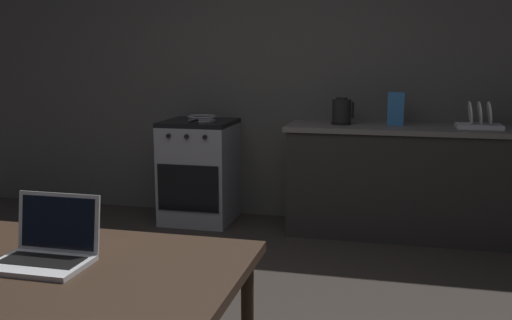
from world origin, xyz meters
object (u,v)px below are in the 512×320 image
(laptop, at_px, (46,250))
(dish_rack, at_px, (479,122))
(cereal_box, at_px, (396,109))
(stove_oven, at_px, (200,171))
(frying_pan, at_px, (202,118))
(dining_table, at_px, (50,287))
(electric_kettle, at_px, (342,112))

(laptop, distance_m, dish_rack, 3.56)
(laptop, bearing_deg, cereal_box, 79.13)
(stove_oven, distance_m, dish_rack, 2.37)
(frying_pan, bearing_deg, laptop, -81.03)
(cereal_box, bearing_deg, laptop, -110.60)
(cereal_box, height_order, dish_rack, cereal_box)
(stove_oven, bearing_deg, dish_rack, 0.06)
(stove_oven, xyz_separation_m, dining_table, (0.55, -3.10, 0.23))
(stove_oven, distance_m, dining_table, 3.16)
(cereal_box, xyz_separation_m, dish_rack, (0.64, -0.02, -0.09))
(laptop, height_order, dish_rack, dish_rack)
(dining_table, bearing_deg, frying_pan, 99.46)
(dining_table, height_order, electric_kettle, electric_kettle)
(dining_table, xyz_separation_m, frying_pan, (-0.51, 3.08, 0.25))
(dining_table, bearing_deg, laptop, 129.54)
(dining_table, xyz_separation_m, electric_kettle, (0.69, 3.11, 0.33))
(laptop, relative_size, cereal_box, 1.19)
(stove_oven, xyz_separation_m, frying_pan, (0.04, -0.03, 0.48))
(stove_oven, relative_size, frying_pan, 2.12)
(laptop, distance_m, cereal_box, 3.31)
(dish_rack, bearing_deg, electric_kettle, -180.00)
(dining_table, height_order, laptop, laptop)
(electric_kettle, xyz_separation_m, cereal_box, (0.43, 0.02, 0.03))
(laptop, height_order, frying_pan, laptop)
(laptop, height_order, electric_kettle, electric_kettle)
(stove_oven, xyz_separation_m, cereal_box, (1.68, 0.02, 0.59))
(dining_table, relative_size, cereal_box, 4.87)
(dish_rack, bearing_deg, frying_pan, -179.29)
(stove_oven, height_order, frying_pan, frying_pan)
(laptop, relative_size, dish_rack, 0.94)
(electric_kettle, bearing_deg, dish_rack, 0.00)
(frying_pan, xyz_separation_m, dish_rack, (2.28, 0.03, 0.02))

